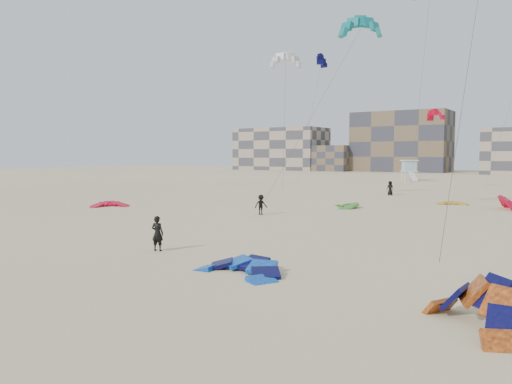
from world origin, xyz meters
The scene contains 18 objects.
ground centered at (0.00, 0.00, 0.00)m, with size 320.00×320.00×0.00m, color beige.
kite_ground_blue centered at (4.03, 0.11, 0.00)m, with size 3.97×4.06×1.07m, color blue, non-canonical shape.
kite_ground_orange centered at (13.87, -1.74, 0.00)m, with size 3.76×2.89×2.45m, color orange, non-canonical shape.
kite_ground_red centered at (-22.75, 15.83, 0.00)m, with size 3.53×3.68×0.87m, color #E5002F, non-canonical shape.
kite_ground_green centered at (-2.83, 27.82, 0.00)m, with size 3.37×3.50×0.91m, color #499B2B, non-canonical shape.
kite_ground_red_far centered at (10.84, 34.80, 0.00)m, with size 3.56×2.99×2.15m, color #E5002F, non-canonical shape.
kite_ground_yellow centered at (5.27, 36.51, 0.00)m, with size 2.73×2.86×0.53m, color gold, non-canonical shape.
kitesurfer_main centered at (-2.56, 1.83, 0.95)m, with size 0.69×0.45×1.89m, color black.
kitesurfer_c centered at (-6.62, 18.46, 0.86)m, with size 1.12×0.64×1.73m, color black.
kitesurfer_e centered at (-3.99, 44.83, 0.91)m, with size 0.89×0.58×1.81m, color black.
kite_fly_teal_a centered at (0.13, 23.57, 15.80)m, with size 10.03×5.53×16.19m.
kite_fly_grey centered at (-12.31, 32.52, 15.68)m, with size 4.60×4.71×15.84m.
kite_fly_navy centered at (-17.91, 53.41, 19.48)m, with size 4.13×10.87×19.65m.
kite_fly_red centered at (-2.43, 60.61, 10.98)m, with size 4.61×4.56×11.34m.
lifeguard_tower_far centered at (-12.35, 81.74, 2.03)m, with size 4.02×6.16×4.09m.
condo_west_a centered at (-70.00, 130.00, 7.00)m, with size 30.00×15.00×14.00m, color tan.
condo_west_b centered at (-30.00, 134.00, 9.00)m, with size 28.00×14.00×18.00m, color brown.
condo_fill_left centered at (-50.00, 128.00, 4.00)m, with size 12.00×10.00×8.00m, color brown.
Camera 1 is at (16.34, -17.39, 5.16)m, focal length 35.00 mm.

